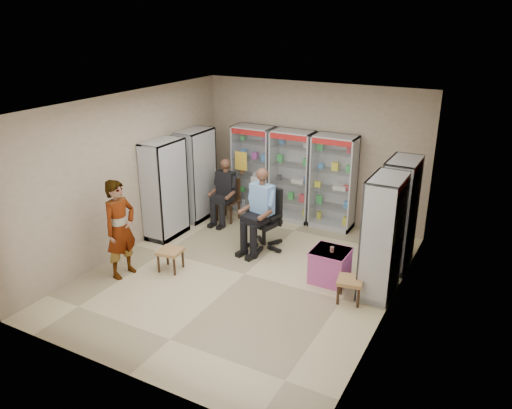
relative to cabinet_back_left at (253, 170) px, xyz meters
The scene contains 18 objects.
floor 3.18m from the cabinet_back_left, 64.54° to the right, with size 6.00×6.00×0.00m, color #C4B588.
room_shell 3.18m from the cabinet_back_left, 64.54° to the right, with size 5.02×6.02×3.01m.
cabinet_back_left is the anchor object (origin of this frame).
cabinet_back_mid 0.95m from the cabinet_back_left, ahead, with size 0.90×0.50×2.00m, color silver.
cabinet_back_right 1.90m from the cabinet_back_left, ahead, with size 0.90×0.50×2.00m, color silver.
cabinet_right_far 3.71m from the cabinet_back_left, 17.75° to the right, with size 0.50×0.90×2.00m, color #AEB1B5.
cabinet_right_near 4.18m from the cabinet_back_left, 32.28° to the right, with size 0.50×0.90×2.00m, color #B2B4BA.
cabinet_left_far 1.32m from the cabinet_back_left, 135.00° to the right, with size 0.50×0.90×2.00m, color silver.
cabinet_left_near 2.23m from the cabinet_back_left, 114.61° to the right, with size 0.50×0.90×2.00m, color #A4A5AB.
wooden_chair 0.94m from the cabinet_back_left, 108.90° to the right, with size 0.42×0.42×0.94m, color black.
seated_customer 0.88m from the cabinet_back_left, 107.77° to the right, with size 0.44×0.60×1.34m, color black, non-canonical shape.
office_chair 2.00m from the cabinet_back_left, 55.64° to the right, with size 0.66×0.66×1.21m, color black.
seated_shopkeeper 2.01m from the cabinet_back_left, 56.45° to the right, with size 0.50×0.70×1.54m, color #76AAEA, non-canonical shape.
pink_trunk 3.58m from the cabinet_back_left, 39.74° to the right, with size 0.60×0.57×0.57m, color #B74989.
tea_glass 3.57m from the cabinet_back_left, 39.89° to the right, with size 0.07×0.07×0.09m, color #551507.
woven_stool_a 4.26m from the cabinet_back_left, 40.18° to the right, with size 0.39×0.39×0.39m, color #AA8548.
woven_stool_b 3.31m from the cabinet_back_left, 89.05° to the right, with size 0.39×0.39×0.39m, color #A26C44.
standing_man 3.78m from the cabinet_back_left, 98.67° to the right, with size 0.64×0.42×1.75m, color #99999C.
Camera 1 is at (3.85, -6.77, 4.30)m, focal length 35.00 mm.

